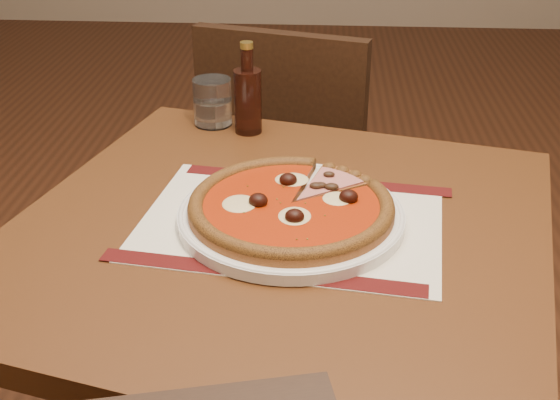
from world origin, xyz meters
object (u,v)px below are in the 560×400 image
Objects in this scene: plate at (291,216)px; chair_far at (293,166)px; water_glass at (213,102)px; bottle at (248,98)px; table at (279,278)px; pizza at (291,205)px.

chair_far is at bearing 92.45° from plate.
bottle is at bearing -25.06° from water_glass.
chair_far is at bearing 78.50° from bottle.
water_glass reaches higher than table.
bottle reaches higher than table.
table is at bearing 107.49° from chair_far.
water_glass is at bearing 81.85° from chair_far.
table is 1.10× the size of chair_far.
table is 0.74m from chair_far.
bottle is at bearing 95.00° from chair_far.
chair_far is 2.80× the size of pizza.
plate is 0.02m from pizza.
plate is at bearing 108.94° from chair_far.
table is at bearing -76.56° from bottle.
plate is at bearing -113.37° from pizza.
pizza is at bearing 66.63° from plate.
water_glass is at bearing 114.71° from pizza.
bottle is at bearing 103.44° from table.
chair_far reaches higher than pizza.
water_glass reaches higher than plate.
water_glass is 0.52× the size of bottle.
table is 3.08× the size of pizza.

